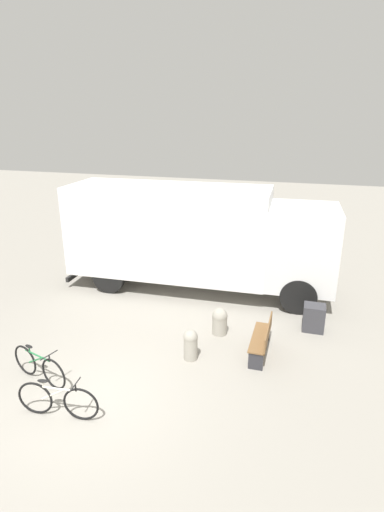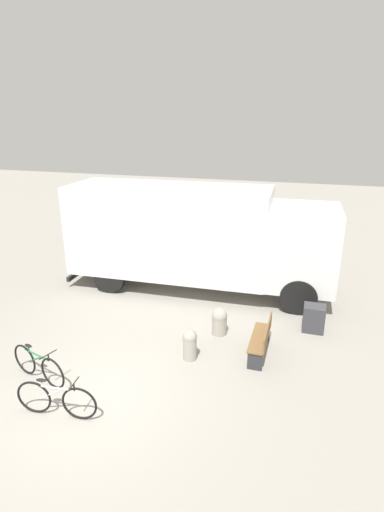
{
  "view_description": "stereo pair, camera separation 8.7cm",
  "coord_description": "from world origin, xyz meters",
  "px_view_note": "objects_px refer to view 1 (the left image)",
  "views": [
    {
      "loc": [
        3.9,
        -5.77,
        5.57
      ],
      "look_at": [
        0.98,
        4.32,
        1.84
      ],
      "focal_mm": 28.0,
      "sensor_mm": 36.0,
      "label": 1
    },
    {
      "loc": [
        3.98,
        -5.75,
        5.57
      ],
      "look_at": [
        0.98,
        4.32,
        1.84
      ],
      "focal_mm": 28.0,
      "sensor_mm": 36.0,
      "label": 2
    }
  ],
  "objects_px": {
    "park_bench": "(263,338)",
    "bicycle_near": "(39,366)",
    "bollard_near_bench": "(191,344)",
    "delivery_truck": "(195,234)",
    "bicycle_middle": "(58,400)",
    "bollard_far_bench": "(220,320)",
    "utility_box": "(314,318)"
  },
  "relations": [
    {
      "from": "bicycle_middle",
      "to": "park_bench",
      "type": "bearing_deg",
      "value": 37.21
    },
    {
      "from": "bollard_near_bench",
      "to": "bollard_far_bench",
      "type": "bearing_deg",
      "value": 72.9
    },
    {
      "from": "park_bench",
      "to": "utility_box",
      "type": "distance_m",
      "value": 1.97
    },
    {
      "from": "bicycle_middle",
      "to": "utility_box",
      "type": "xyz_separation_m",
      "value": [
        4.74,
        4.84,
        -0.02
      ]
    },
    {
      "from": "bollard_near_bench",
      "to": "utility_box",
      "type": "distance_m",
      "value": 3.61
    },
    {
      "from": "delivery_truck",
      "to": "utility_box",
      "type": "height_order",
      "value": "delivery_truck"
    },
    {
      "from": "delivery_truck",
      "to": "park_bench",
      "type": "xyz_separation_m",
      "value": [
        2.68,
        -3.35,
        -1.45
      ]
    },
    {
      "from": "bicycle_near",
      "to": "bicycle_middle",
      "type": "xyz_separation_m",
      "value": [
        1.04,
        -0.85,
        0.0
      ]
    },
    {
      "from": "bicycle_middle",
      "to": "bollard_far_bench",
      "type": "height_order",
      "value": "bicycle_middle"
    },
    {
      "from": "bicycle_middle",
      "to": "utility_box",
      "type": "bearing_deg",
      "value": 40.06
    },
    {
      "from": "bollard_near_bench",
      "to": "utility_box",
      "type": "bearing_deg",
      "value": 38.43
    },
    {
      "from": "delivery_truck",
      "to": "bicycle_near",
      "type": "relative_size",
      "value": 5.37
    },
    {
      "from": "bollard_near_bench",
      "to": "bollard_far_bench",
      "type": "distance_m",
      "value": 1.41
    },
    {
      "from": "park_bench",
      "to": "bollard_near_bench",
      "type": "xyz_separation_m",
      "value": [
        -1.64,
        -0.68,
        -0.04
      ]
    },
    {
      "from": "bicycle_near",
      "to": "bollard_near_bench",
      "type": "height_order",
      "value": "bicycle_near"
    },
    {
      "from": "bollard_near_bench",
      "to": "utility_box",
      "type": "relative_size",
      "value": 1.05
    },
    {
      "from": "bicycle_near",
      "to": "bollard_far_bench",
      "type": "xyz_separation_m",
      "value": [
        3.37,
        3.09,
        0.0
      ]
    },
    {
      "from": "delivery_truck",
      "to": "bicycle_middle",
      "type": "relative_size",
      "value": 5.2
    },
    {
      "from": "park_bench",
      "to": "bicycle_near",
      "type": "height_order",
      "value": "park_bench"
    },
    {
      "from": "bollard_far_bench",
      "to": "delivery_truck",
      "type": "bearing_deg",
      "value": 118.49
    },
    {
      "from": "bollard_near_bench",
      "to": "bollard_far_bench",
      "type": "height_order",
      "value": "bollard_near_bench"
    },
    {
      "from": "delivery_truck",
      "to": "utility_box",
      "type": "bearing_deg",
      "value": -26.67
    },
    {
      "from": "bollard_near_bench",
      "to": "utility_box",
      "type": "height_order",
      "value": "bollard_near_bench"
    },
    {
      "from": "delivery_truck",
      "to": "bicycle_middle",
      "type": "height_order",
      "value": "delivery_truck"
    },
    {
      "from": "park_bench",
      "to": "bollard_near_bench",
      "type": "distance_m",
      "value": 1.77
    },
    {
      "from": "bicycle_near",
      "to": "bollard_near_bench",
      "type": "distance_m",
      "value": 3.43
    },
    {
      "from": "bicycle_near",
      "to": "utility_box",
      "type": "height_order",
      "value": "bicycle_near"
    },
    {
      "from": "bicycle_middle",
      "to": "bicycle_near",
      "type": "bearing_deg",
      "value": 135.11
    },
    {
      "from": "delivery_truck",
      "to": "park_bench",
      "type": "height_order",
      "value": "delivery_truck"
    },
    {
      "from": "bollard_near_bench",
      "to": "utility_box",
      "type": "xyz_separation_m",
      "value": [
        2.83,
        2.25,
        -0.05
      ]
    },
    {
      "from": "bicycle_near",
      "to": "delivery_truck",
      "type": "bearing_deg",
      "value": 88.0
    },
    {
      "from": "bollard_far_bench",
      "to": "bicycle_near",
      "type": "bearing_deg",
      "value": -137.41
    }
  ]
}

